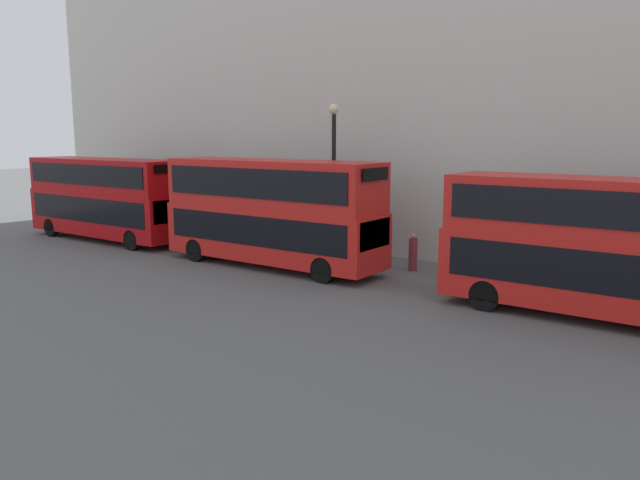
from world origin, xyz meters
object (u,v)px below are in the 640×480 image
object	(u,v)px
bus_third_in_queue	(106,196)
pedestrian	(413,254)
bus_leading	(623,245)
bus_second_in_queue	(272,209)

from	to	relation	value
bus_third_in_queue	pedestrian	size ratio (longest dim) A/B	6.54
bus_leading	bus_third_in_queue	size ratio (longest dim) A/B	1.04
pedestrian	bus_third_in_queue	bearing A→B (deg)	99.59
bus_third_in_queue	pedestrian	bearing A→B (deg)	-80.41
pedestrian	bus_leading	bearing A→B (deg)	-108.62
bus_leading	bus_third_in_queue	bearing A→B (deg)	90.00
bus_leading	bus_third_in_queue	world-z (taller)	bus_leading
bus_third_in_queue	bus_leading	bearing A→B (deg)	-90.00
bus_second_in_queue	bus_third_in_queue	distance (m)	11.41
bus_second_in_queue	pedestrian	world-z (taller)	bus_second_in_queue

